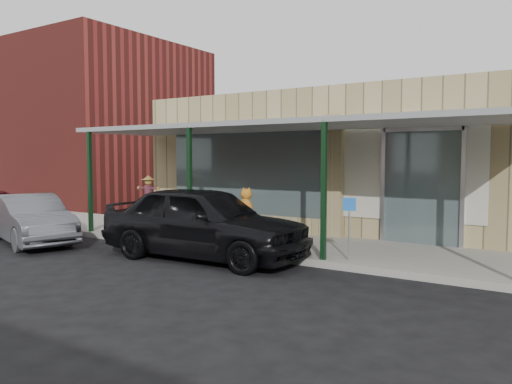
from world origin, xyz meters
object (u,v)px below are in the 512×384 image
Objects in this scene: barrel_pumpkin at (169,224)px; car_grey at (30,219)px; barrel_scarecrow at (149,208)px; handicap_sign at (349,220)px; parked_sedan at (204,222)px.

barrel_pumpkin is 0.17× the size of car_grey.
handicap_sign is (7.26, -1.55, 0.30)m from barrel_scarecrow.
barrel_scarecrow reaches higher than handicap_sign.
barrel_scarecrow reaches higher than car_grey.
handicap_sign reaches higher than barrel_pumpkin.
handicap_sign is (5.75, -0.84, 0.60)m from barrel_pumpkin.
handicap_sign is at bearing -74.77° from parked_sedan.
handicap_sign is 0.26× the size of parked_sedan.
handicap_sign reaches higher than car_grey.
car_grey is (-0.90, -3.42, -0.03)m from barrel_scarecrow.
barrel_pumpkin is at bearing -37.32° from barrel_scarecrow.
barrel_scarecrow is at bearing 154.89° from barrel_pumpkin.
handicap_sign is at bearing -59.17° from car_grey.
car_grey is at bearing 98.23° from parked_sedan.
parked_sedan reaches higher than car_grey.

